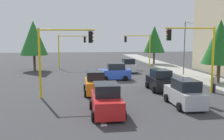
{
  "coord_description": "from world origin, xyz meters",
  "views": [
    {
      "loc": [
        26.75,
        -4.34,
        4.91
      ],
      "look_at": [
        -1.77,
        -0.53,
        1.2
      ],
      "focal_mm": 40.0,
      "sensor_mm": 36.0,
      "label": 1
    }
  ],
  "objects_px": {
    "car_blue": "(115,72)",
    "car_red": "(106,100)",
    "traffic_signal_near_right": "(62,49)",
    "traffic_signal_far_right": "(70,45)",
    "tree_roadside_far": "(154,39)",
    "tree_roadside_near": "(220,42)",
    "car_silver": "(184,94)",
    "car_orange": "(95,83)",
    "street_lamp_curbside": "(186,42)",
    "pedestrian_crossing": "(214,83)",
    "car_black": "(160,81)",
    "traffic_signal_far_left": "(139,44)",
    "traffic_signal_near_left": "(195,47)",
    "car_white": "(128,66)",
    "tree_opposite_side": "(34,38)"
  },
  "relations": [
    {
      "from": "car_blue",
      "to": "car_red",
      "type": "xyz_separation_m",
      "value": [
        13.07,
        -2.43,
        0.0
      ]
    },
    {
      "from": "street_lamp_curbside",
      "to": "car_black",
      "type": "xyz_separation_m",
      "value": [
        8.02,
        -5.98,
        -3.45
      ]
    },
    {
      "from": "traffic_signal_far_right",
      "to": "tree_roadside_far",
      "type": "xyz_separation_m",
      "value": [
        -4.0,
        15.15,
        0.86
      ]
    },
    {
      "from": "traffic_signal_near_right",
      "to": "car_blue",
      "type": "xyz_separation_m",
      "value": [
        -8.0,
        5.52,
        -3.14
      ]
    },
    {
      "from": "car_orange",
      "to": "car_black",
      "type": "bearing_deg",
      "value": 94.95
    },
    {
      "from": "tree_roadside_near",
      "to": "car_red",
      "type": "bearing_deg",
      "value": -55.34
    },
    {
      "from": "tree_roadside_far",
      "to": "car_red",
      "type": "height_order",
      "value": "tree_roadside_far"
    },
    {
      "from": "tree_opposite_side",
      "to": "car_blue",
      "type": "xyz_separation_m",
      "value": [
        10.0,
        10.82,
        -3.99
      ]
    },
    {
      "from": "tree_roadside_far",
      "to": "car_white",
      "type": "height_order",
      "value": "tree_roadside_far"
    },
    {
      "from": "street_lamp_curbside",
      "to": "car_white",
      "type": "bearing_deg",
      "value": -127.57
    },
    {
      "from": "traffic_signal_near_left",
      "to": "car_red",
      "type": "height_order",
      "value": "traffic_signal_near_left"
    },
    {
      "from": "tree_roadside_near",
      "to": "traffic_signal_far_left",
      "type": "bearing_deg",
      "value": -163.15
    },
    {
      "from": "car_silver",
      "to": "car_red",
      "type": "height_order",
      "value": "same"
    },
    {
      "from": "car_red",
      "to": "pedestrian_crossing",
      "type": "xyz_separation_m",
      "value": [
        -4.96,
        10.31,
        0.01
      ]
    },
    {
      "from": "street_lamp_curbside",
      "to": "pedestrian_crossing",
      "type": "bearing_deg",
      "value": -8.8
    },
    {
      "from": "traffic_signal_far_left",
      "to": "traffic_signal_near_right",
      "type": "bearing_deg",
      "value": -29.59
    },
    {
      "from": "traffic_signal_near_right",
      "to": "tree_opposite_side",
      "type": "height_order",
      "value": "tree_opposite_side"
    },
    {
      "from": "tree_roadside_near",
      "to": "car_orange",
      "type": "bearing_deg",
      "value": -77.65
    },
    {
      "from": "car_silver",
      "to": "car_orange",
      "type": "xyz_separation_m",
      "value": [
        -5.0,
        -6.13,
        -0.0
      ]
    },
    {
      "from": "traffic_signal_far_left",
      "to": "car_silver",
      "type": "xyz_separation_m",
      "value": [
        23.94,
        -2.46,
        -2.94
      ]
    },
    {
      "from": "tree_opposite_side",
      "to": "car_orange",
      "type": "xyz_separation_m",
      "value": [
        16.94,
        8.07,
        -4.0
      ]
    },
    {
      "from": "pedestrian_crossing",
      "to": "car_black",
      "type": "bearing_deg",
      "value": -110.83
    },
    {
      "from": "traffic_signal_near_left",
      "to": "car_red",
      "type": "distance_m",
      "value": 10.29
    },
    {
      "from": "car_orange",
      "to": "car_black",
      "type": "xyz_separation_m",
      "value": [
        -0.53,
        6.15,
        0.0
      ]
    },
    {
      "from": "tree_opposite_side",
      "to": "tree_roadside_far",
      "type": "bearing_deg",
      "value": 106.31
    },
    {
      "from": "traffic_signal_far_right",
      "to": "car_blue",
      "type": "relative_size",
      "value": 1.44
    },
    {
      "from": "traffic_signal_far_left",
      "to": "car_black",
      "type": "relative_size",
      "value": 1.49
    },
    {
      "from": "tree_roadside_far",
      "to": "traffic_signal_far_right",
      "type": "bearing_deg",
      "value": -75.21
    },
    {
      "from": "traffic_signal_near_right",
      "to": "car_blue",
      "type": "height_order",
      "value": "traffic_signal_near_right"
    },
    {
      "from": "car_blue",
      "to": "car_orange",
      "type": "xyz_separation_m",
      "value": [
        6.94,
        -2.75,
        -0.0
      ]
    },
    {
      "from": "traffic_signal_far_left",
      "to": "street_lamp_curbside",
      "type": "relative_size",
      "value": 0.77
    },
    {
      "from": "traffic_signal_far_left",
      "to": "car_black",
      "type": "height_order",
      "value": "traffic_signal_far_left"
    },
    {
      "from": "traffic_signal_near_right",
      "to": "car_orange",
      "type": "xyz_separation_m",
      "value": [
        -1.06,
        2.77,
        -3.14
      ]
    },
    {
      "from": "tree_opposite_side",
      "to": "car_orange",
      "type": "distance_m",
      "value": 19.18
    },
    {
      "from": "car_blue",
      "to": "traffic_signal_far_left",
      "type": "bearing_deg",
      "value": 154.06
    },
    {
      "from": "tree_roadside_near",
      "to": "car_black",
      "type": "height_order",
      "value": "tree_roadside_near"
    },
    {
      "from": "tree_roadside_far",
      "to": "pedestrian_crossing",
      "type": "bearing_deg",
      "value": -4.28
    },
    {
      "from": "car_red",
      "to": "car_orange",
      "type": "bearing_deg",
      "value": -177.06
    },
    {
      "from": "car_orange",
      "to": "car_red",
      "type": "bearing_deg",
      "value": 2.94
    },
    {
      "from": "traffic_signal_near_right",
      "to": "traffic_signal_far_right",
      "type": "relative_size",
      "value": 1.06
    },
    {
      "from": "traffic_signal_near_left",
      "to": "car_blue",
      "type": "bearing_deg",
      "value": -143.53
    },
    {
      "from": "traffic_signal_far_right",
      "to": "car_black",
      "type": "xyz_separation_m",
      "value": [
        18.41,
        8.86,
        -2.91
      ]
    },
    {
      "from": "traffic_signal_near_left",
      "to": "car_black",
      "type": "relative_size",
      "value": 1.62
    },
    {
      "from": "street_lamp_curbside",
      "to": "car_blue",
      "type": "height_order",
      "value": "street_lamp_curbside"
    },
    {
      "from": "traffic_signal_far_right",
      "to": "traffic_signal_near_left",
      "type": "relative_size",
      "value": 0.91
    },
    {
      "from": "traffic_signal_near_right",
      "to": "traffic_signal_far_right",
      "type": "height_order",
      "value": "traffic_signal_near_right"
    },
    {
      "from": "car_white",
      "to": "car_orange",
      "type": "bearing_deg",
      "value": -22.7
    },
    {
      "from": "traffic_signal_far_right",
      "to": "traffic_signal_near_right",
      "type": "bearing_deg",
      "value": -0.16
    },
    {
      "from": "traffic_signal_near_right",
      "to": "car_silver",
      "type": "distance_m",
      "value": 10.23
    },
    {
      "from": "car_red",
      "to": "car_orange",
      "type": "xyz_separation_m",
      "value": [
        -6.13,
        -0.32,
        -0.0
      ]
    }
  ]
}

